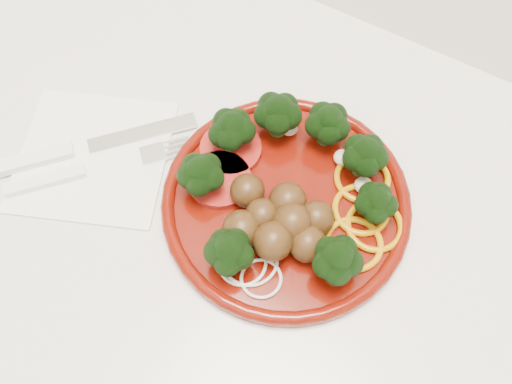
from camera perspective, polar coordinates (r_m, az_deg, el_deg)
The scene contains 5 objects.
counter at distance 1.03m, azimuth -2.96°, elevation -11.46°, with size 2.40×0.60×0.90m.
plate at distance 0.58m, azimuth 3.38°, elevation -0.11°, with size 0.26×0.26×0.06m.
napkin at distance 0.65m, azimuth -15.96°, elevation 3.47°, with size 0.16×0.16×0.00m, color white.
knife at distance 0.65m, azimuth -18.36°, elevation 3.88°, with size 0.16×0.18×0.01m.
fork at distance 0.64m, azimuth -18.27°, elevation 1.64°, with size 0.15×0.16×0.01m.
Camera 1 is at (0.19, 1.49, 1.44)m, focal length 40.00 mm.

